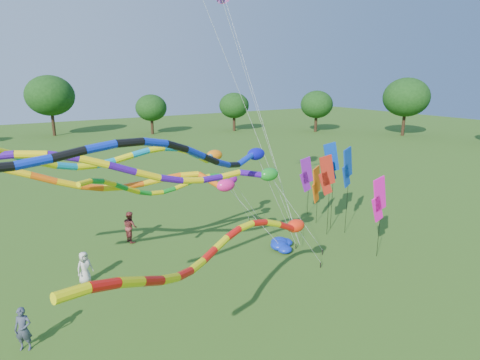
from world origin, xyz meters
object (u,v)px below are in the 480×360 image
tube_kite_red (239,242)px  person_a (85,267)px  tube_kite_orange (125,180)px  person_b (23,329)px  person_c (130,227)px  blue_nylon_heap (286,247)px

tube_kite_red → person_a: 9.01m
tube_kite_orange → person_b: 7.11m
person_a → person_c: (3.32, 3.70, 0.15)m
tube_kite_red → person_b: 8.33m
tube_kite_red → blue_nylon_heap: tube_kite_red is taller
blue_nylon_heap → person_a: (-10.33, 2.21, 0.54)m
tube_kite_orange → person_a: 4.73m
person_a → person_b: size_ratio=0.95×
person_b → blue_nylon_heap: bearing=36.0°
person_c → tube_kite_orange: bearing=152.6°
person_c → blue_nylon_heap: bearing=-141.4°
blue_nylon_heap → tube_kite_red: bearing=-140.4°
blue_nylon_heap → person_c: person_c is taller
tube_kite_red → person_c: tube_kite_red is taller
person_a → person_c: bearing=30.0°
tube_kite_red → person_c: 11.54m
tube_kite_orange → person_b: (-4.86, -3.09, -4.16)m
tube_kite_red → blue_nylon_heap: size_ratio=7.56×
tube_kite_orange → person_c: bearing=83.3°
tube_kite_red → person_b: tube_kite_red is taller
tube_kite_orange → blue_nylon_heap: (8.32, -1.41, -4.75)m
tube_kite_red → tube_kite_orange: size_ratio=0.79×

